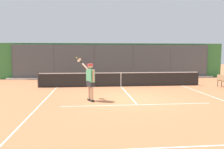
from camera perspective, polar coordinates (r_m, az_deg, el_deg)
The scene contains 7 objects.
ground_plane at distance 11.14m, azimuth 5.24°, elevation -6.33°, with size 60.00×60.00×0.00m, color #B76B42.
court_line_markings at distance 9.60m, azimuth 7.05°, elevation -8.30°, with size 8.70×9.85×0.01m.
fence_backdrop at distance 20.23m, azimuth 0.28°, elevation 3.58°, with size 20.48×1.37×3.15m.
tennis_net at distance 15.09m, azimuth 2.32°, elevation -1.23°, with size 11.17×0.09×1.07m.
tennis_player at distance 10.48m, azimuth -5.67°, elevation -1.13°, with size 0.94×1.22×2.10m.
tennis_ball_near_baseline at distance 14.00m, azimuth 23.43°, elevation -4.15°, with size 0.07×0.07×0.07m, color #C1D138.
courtside_bench at distance 16.16m, azimuth 27.17°, elevation -1.33°, with size 0.40×1.30×0.84m.
Camera 1 is at (2.06, 10.70, 2.33)m, focal length 35.18 mm.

